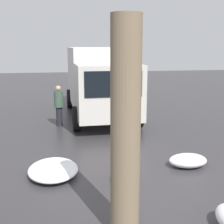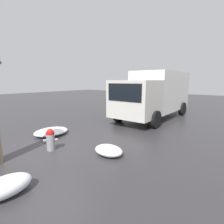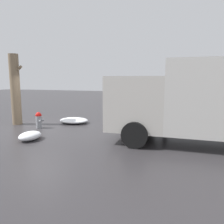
% 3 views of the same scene
% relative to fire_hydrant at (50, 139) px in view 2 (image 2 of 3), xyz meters
% --- Properties ---
extents(ground_plane, '(60.00, 60.00, 0.00)m').
position_rel_fire_hydrant_xyz_m(ground_plane, '(-0.00, -0.00, -0.39)').
color(ground_plane, '#333033').
extents(fire_hydrant, '(0.44, 0.40, 0.77)m').
position_rel_fire_hydrant_xyz_m(fire_hydrant, '(0.00, 0.00, 0.00)').
color(fire_hydrant, gray).
rests_on(fire_hydrant, ground_plane).
extents(delivery_truck, '(6.72, 2.62, 2.95)m').
position_rel_fire_hydrant_xyz_m(delivery_truck, '(7.28, -0.37, 1.21)').
color(delivery_truck, beige).
rests_on(delivery_truck, ground_plane).
extents(pedestrian, '(0.34, 0.34, 1.57)m').
position_rel_fire_hydrant_xyz_m(pedestrian, '(5.71, 1.37, 0.46)').
color(pedestrian, '#23232D').
rests_on(pedestrian, ground_plane).
extents(snow_pile_by_hydrant, '(1.53, 1.19, 0.28)m').
position_rel_fire_hydrant_xyz_m(snow_pile_by_hydrant, '(1.00, 1.59, -0.25)').
color(snow_pile_by_hydrant, white).
rests_on(snow_pile_by_hydrant, ground_plane).
extents(snow_pile_curbside, '(0.71, 0.99, 0.32)m').
position_rel_fire_hydrant_xyz_m(snow_pile_curbside, '(0.94, -1.82, -0.23)').
color(snow_pile_curbside, white).
rests_on(snow_pile_curbside, ground_plane).
extents(snow_pile_by_tree, '(1.07, 0.63, 0.40)m').
position_rel_fire_hydrant_xyz_m(snow_pile_by_tree, '(-1.96, -1.46, -0.19)').
color(snow_pile_by_tree, white).
rests_on(snow_pile_by_tree, ground_plane).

